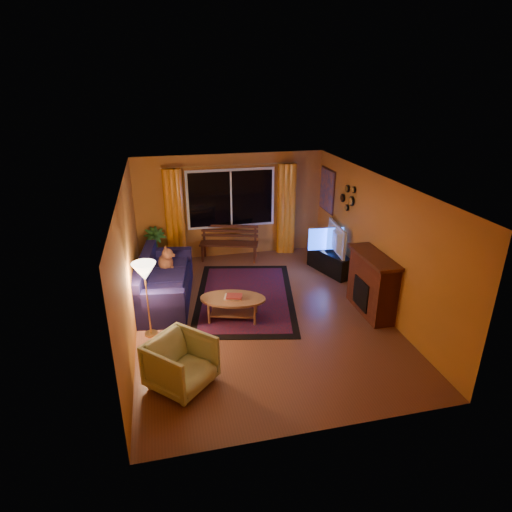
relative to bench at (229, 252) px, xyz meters
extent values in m
cube|color=brown|center=(0.12, -2.67, -0.22)|extent=(4.50, 6.00, 0.02)
cube|color=white|center=(0.12, -2.67, 2.30)|extent=(4.50, 6.00, 0.02)
cube|color=#C6772C|center=(0.12, 0.34, 1.04)|extent=(4.50, 0.02, 2.50)
cube|color=#C6772C|center=(-2.14, -2.67, 1.04)|extent=(0.02, 6.00, 2.50)
cube|color=#C6772C|center=(2.38, -2.67, 1.04)|extent=(0.02, 6.00, 2.50)
cube|color=black|center=(0.12, 0.28, 1.24)|extent=(2.00, 0.02, 1.30)
cylinder|color=#BF8C3F|center=(0.12, 0.23, 2.04)|extent=(3.20, 0.03, 0.03)
cylinder|color=orange|center=(-1.23, 0.21, 0.91)|extent=(0.36, 0.36, 2.24)
cylinder|color=orange|center=(1.47, 0.21, 0.91)|extent=(0.36, 0.36, 2.24)
cube|color=#421D12|center=(0.00, 0.00, 0.00)|extent=(1.45, 0.79, 0.42)
imported|color=#235B1E|center=(-1.73, -0.01, 0.26)|extent=(0.69, 0.69, 0.93)
cube|color=#17133F|center=(-1.58, -1.75, 0.24)|extent=(1.24, 2.31, 0.89)
imported|color=#C2CF90|center=(-1.44, -4.40, 0.20)|extent=(1.10, 1.10, 0.83)
cylinder|color=#BF8C3F|center=(-1.88, -2.94, 0.46)|extent=(0.25, 0.25, 1.33)
cube|color=maroon|center=(-0.02, -1.98, -0.20)|extent=(2.53, 3.39, 0.02)
cylinder|color=#A36D49|center=(-0.40, -2.74, 0.01)|extent=(1.48, 1.48, 0.43)
cube|color=black|center=(2.12, -1.20, 0.04)|extent=(0.76, 1.25, 0.49)
imported|color=black|center=(2.12, -1.20, 0.60)|extent=(0.24, 1.10, 0.63)
cube|color=maroon|center=(2.17, -3.07, 0.34)|extent=(0.40, 1.20, 1.10)
cube|color=#C65F2A|center=(2.34, -0.22, 1.44)|extent=(0.04, 0.76, 0.96)
camera|label=1|loc=(-1.52, -9.50, 3.91)|focal=30.00mm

